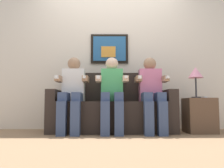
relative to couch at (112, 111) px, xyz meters
name	(u,v)px	position (x,y,z in m)	size (l,w,h in m)	color
ground_plane	(112,135)	(0.00, -0.33, -0.31)	(5.51, 5.51, 0.00)	#8C6B4C
back_wall_assembly	(112,52)	(0.00, 0.44, 0.99)	(4.24, 0.10, 2.60)	beige
couch	(112,111)	(0.00, 0.00, 0.00)	(1.84, 0.58, 0.90)	#2D231E
person_on_left	(72,91)	(-0.57, -0.17, 0.29)	(0.46, 0.56, 1.11)	white
person_in_middle	(112,91)	(0.00, -0.17, 0.29)	(0.46, 0.56, 1.11)	#4CB266
person_on_right	(152,91)	(0.57, -0.17, 0.29)	(0.46, 0.56, 1.11)	pink
side_table_right	(199,115)	(1.27, -0.11, -0.06)	(0.40, 0.40, 0.50)	brown
table_lamp	(196,74)	(1.24, -0.08, 0.55)	(0.22, 0.22, 0.46)	#333338
spare_remote_on_table	(204,97)	(1.31, -0.20, 0.20)	(0.04, 0.13, 0.02)	white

